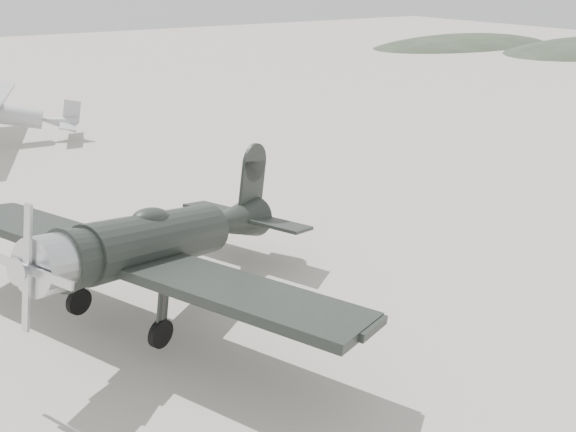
% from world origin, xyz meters
% --- Properties ---
extents(ground, '(160.00, 160.00, 0.00)m').
position_xyz_m(ground, '(0.00, 0.00, 0.00)').
color(ground, gray).
rests_on(ground, ground).
extents(hill_northeast, '(32.00, 16.00, 5.20)m').
position_xyz_m(hill_northeast, '(50.00, 40.00, 0.00)').
color(hill_northeast, '#2E3929').
rests_on(hill_northeast, ground).
extents(lowwing_monoplane, '(9.19, 11.34, 3.82)m').
position_xyz_m(lowwing_monoplane, '(-2.59, 2.88, 2.02)').
color(lowwing_monoplane, black).
rests_on(lowwing_monoplane, ground).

